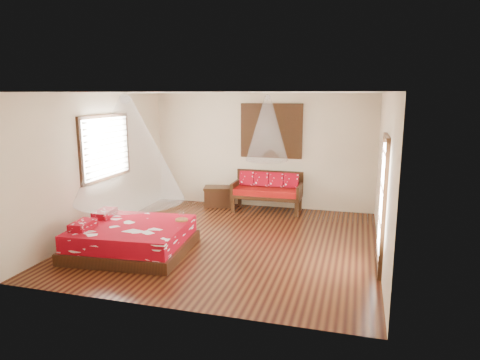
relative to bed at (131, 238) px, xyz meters
name	(u,v)px	position (x,y,z in m)	size (l,w,h in m)	color
room	(229,169)	(1.52, 1.01, 1.15)	(5.54, 5.54, 2.84)	black
bed	(131,238)	(0.00, 0.00, 0.00)	(2.11, 1.94, 0.63)	black
daybed	(268,189)	(1.76, 3.39, 0.27)	(1.65, 0.73, 0.94)	black
storage_chest	(219,196)	(0.48, 3.46, 0.00)	(0.82, 0.67, 0.49)	black
shutter_panel	(271,131)	(1.76, 3.73, 1.65)	(1.52, 0.06, 1.32)	black
window_left	(106,147)	(-1.19, 1.21, 1.45)	(0.10, 1.74, 1.34)	black
glazed_door	(382,204)	(4.23, 0.41, 0.82)	(0.08, 1.02, 2.16)	black
wine_tray	(182,218)	(0.77, 0.48, 0.30)	(0.23, 0.23, 0.19)	brown
mosquito_net_main	(128,149)	(0.02, 0.00, 1.60)	(1.90, 1.90, 1.80)	white
mosquito_net_daybed	(267,128)	(1.76, 3.26, 1.75)	(0.99, 0.99, 1.50)	white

